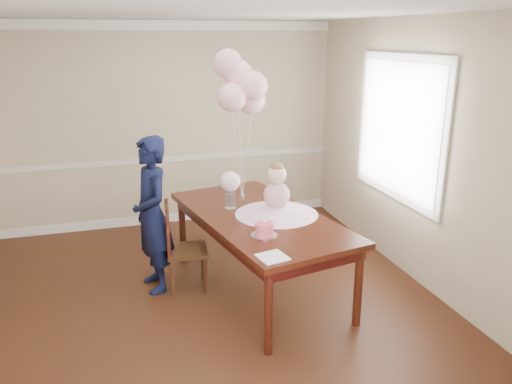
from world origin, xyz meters
The scene contains 49 objects.
floor centered at (0.00, 0.00, 0.00)m, with size 4.50×5.00×0.00m, color black.
ceiling centered at (0.00, 0.00, 2.70)m, with size 4.50×5.00×0.02m, color silver.
wall_back centered at (0.00, 2.50, 1.35)m, with size 4.50×0.02×2.70m, color tan.
wall_front centered at (0.00, -2.50, 1.35)m, with size 4.50×0.02×2.70m, color tan.
wall_right centered at (2.25, 0.00, 1.35)m, with size 0.02×5.00×2.70m, color tan.
chair_rail_trim centered at (0.00, 2.49, 0.90)m, with size 4.50×0.02×0.07m, color silver.
crown_molding centered at (0.00, 2.49, 2.63)m, with size 4.50×0.02×0.12m, color white.
baseboard_trim centered at (0.00, 2.49, 0.06)m, with size 4.50×0.02×0.12m, color white.
window_frame centered at (2.23, 0.50, 1.55)m, with size 0.02×1.66×1.56m, color white.
window_blinds centered at (2.21, 0.50, 1.55)m, with size 0.01×1.50×1.40m, color silver.
dining_table_top centered at (0.59, 0.27, 0.79)m, with size 1.09×2.17×0.05m, color black.
table_apron centered at (0.59, 0.27, 0.71)m, with size 0.98×2.06×0.11m, color black.
table_leg_fl centered at (0.34, -0.80, 0.38)m, with size 0.08×0.08×0.76m, color black.
table_leg_fr centered at (1.23, -0.62, 0.38)m, with size 0.08×0.08×0.76m, color black.
table_leg_bl centered at (-0.06, 1.16, 0.38)m, with size 0.08×0.08×0.76m, color black.
table_leg_br centered at (0.83, 1.34, 0.38)m, with size 0.08×0.08×0.76m, color black.
baby_skirt centered at (0.76, 0.25, 0.87)m, with size 0.83×0.83×0.11m, color #FFBBE3.
baby_torso centered at (0.76, 0.25, 1.01)m, with size 0.26×0.26×0.26m, color pink.
baby_head centered at (0.76, 0.25, 1.22)m, with size 0.18×0.18×0.18m, color #FFD7AF.
baby_hair centered at (0.76, 0.25, 1.28)m, with size 0.13×0.13×0.13m, color brown.
cake_platter centered at (0.47, -0.26, 0.82)m, with size 0.24×0.24×0.01m, color #B8B7BC.
birthday_cake centered at (0.47, -0.26, 0.88)m, with size 0.16×0.16×0.11m, color #DA456A.
cake_flower_a centered at (0.47, -0.26, 0.95)m, with size 0.03×0.03×0.03m, color white.
cake_flower_b centered at (0.50, -0.23, 0.95)m, with size 0.03×0.03×0.03m, color white.
rose_vase_near centered at (0.36, 0.55, 0.90)m, with size 0.11×0.11×0.17m, color silver.
roses_near centered at (0.36, 0.55, 1.10)m, with size 0.21×0.21×0.21m, color silver.
napkin centered at (0.40, -0.71, 0.82)m, with size 0.22×0.22×0.01m, color white.
balloon_weight centered at (0.57, 0.87, 0.83)m, with size 0.04×0.04×0.02m, color silver.
balloon_a centered at (0.47, 0.85, 1.90)m, with size 0.30×0.30×0.30m, color #F7AFBC.
balloon_b centered at (0.69, 0.84, 2.01)m, with size 0.30×0.30×0.30m, color #F2ABBF.
balloon_c centered at (0.57, 0.99, 2.12)m, with size 0.30×0.30×0.30m, color #FFB4C3.
balloon_d centered at (0.46, 0.99, 2.23)m, with size 0.30×0.30×0.30m, color #E3A1B4.
balloon_e centered at (0.72, 0.99, 1.85)m, with size 0.30×0.30×0.30m, color #FFB4C6.
balloon_ribbon_a centered at (0.52, 0.86, 1.28)m, with size 0.00×0.00×0.91m, color white.
balloon_ribbon_b centered at (0.63, 0.86, 1.34)m, with size 0.00×0.00×1.02m, color white.
balloon_ribbon_c centered at (0.57, 0.93, 1.39)m, with size 0.00×0.00×1.13m, color white.
balloon_ribbon_d centered at (0.52, 0.93, 1.45)m, with size 0.00×0.00×1.24m, color white.
balloon_ribbon_e centered at (0.64, 0.93, 1.25)m, with size 0.00×0.00×0.86m, color white.
dining_chair_seat centered at (-0.11, 0.52, 0.41)m, with size 0.40×0.40×0.05m, color #321B0D.
chair_leg_fl centered at (-0.29, 0.38, 0.20)m, with size 0.04×0.04×0.39m, color #3C1E10.
chair_leg_fr centered at (0.04, 0.34, 0.20)m, with size 0.04×0.04×0.39m, color #33160E.
chair_leg_bl centered at (-0.25, 0.70, 0.20)m, with size 0.04×0.04×0.39m, color #3B1510.
chair_leg_br centered at (0.07, 0.67, 0.20)m, with size 0.04×0.04×0.39m, color #321C0D.
chair_back_post_l centered at (-0.30, 0.38, 0.67)m, with size 0.04×0.04×0.51m, color #37120F.
chair_back_post_r centered at (-0.27, 0.70, 0.67)m, with size 0.04×0.04×0.51m, color #3A1B0F.
chair_slat_low centered at (-0.29, 0.54, 0.56)m, with size 0.03×0.36×0.05m, color #3A1710.
chair_slat_mid centered at (-0.29, 0.54, 0.71)m, with size 0.03×0.36×0.05m, color #3D1F10.
chair_slat_top centered at (-0.29, 0.54, 0.86)m, with size 0.03×0.36×0.05m, color #3A210F.
woman centered at (-0.43, 0.61, 0.80)m, with size 0.58×0.39×1.59m, color black.
Camera 1 is at (-0.77, -4.15, 2.51)m, focal length 35.00 mm.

